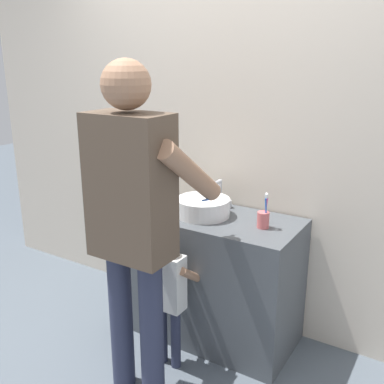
{
  "coord_description": "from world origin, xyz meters",
  "views": [
    {
      "loc": [
        1.31,
        -1.96,
        1.77
      ],
      "look_at": [
        0.0,
        0.15,
        1.02
      ],
      "focal_mm": 41.29,
      "sensor_mm": 36.0,
      "label": 1
    }
  ],
  "objects_px": {
    "child_toddler": "(169,289)",
    "adult_parent": "(133,208)",
    "soap_bottle": "(167,194)",
    "toothbrush_cup": "(263,219)"
  },
  "relations": [
    {
      "from": "soap_bottle",
      "to": "child_toddler",
      "type": "relative_size",
      "value": 0.2
    },
    {
      "from": "toothbrush_cup",
      "to": "soap_bottle",
      "type": "bearing_deg",
      "value": 174.25
    },
    {
      "from": "soap_bottle",
      "to": "adult_parent",
      "type": "bearing_deg",
      "value": -67.1
    },
    {
      "from": "child_toddler",
      "to": "adult_parent",
      "type": "bearing_deg",
      "value": -93.92
    },
    {
      "from": "child_toddler",
      "to": "soap_bottle",
      "type": "bearing_deg",
      "value": 125.28
    },
    {
      "from": "toothbrush_cup",
      "to": "adult_parent",
      "type": "bearing_deg",
      "value": -122.77
    },
    {
      "from": "toothbrush_cup",
      "to": "child_toddler",
      "type": "xyz_separation_m",
      "value": [
        -0.4,
        -0.39,
        -0.39
      ]
    },
    {
      "from": "soap_bottle",
      "to": "adult_parent",
      "type": "xyz_separation_m",
      "value": [
        0.31,
        -0.73,
        0.17
      ]
    },
    {
      "from": "soap_bottle",
      "to": "adult_parent",
      "type": "relative_size",
      "value": 0.09
    },
    {
      "from": "toothbrush_cup",
      "to": "adult_parent",
      "type": "height_order",
      "value": "adult_parent"
    }
  ]
}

